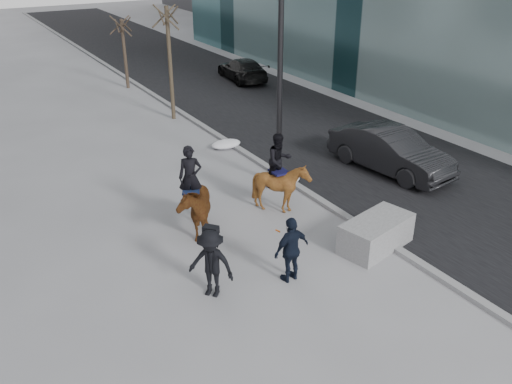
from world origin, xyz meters
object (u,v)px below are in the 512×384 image
mounted_left (194,203)px  mounted_right (281,181)px  planter (376,234)px  car_near (390,150)px

mounted_left → mounted_right: 2.92m
mounted_left → mounted_right: (2.92, -0.07, 0.02)m
planter → mounted_left: mounted_left is taller
planter → mounted_right: (-1.04, 3.21, 0.57)m
car_near → mounted_left: mounted_left is taller
planter → car_near: (4.10, 3.80, 0.36)m
planter → mounted_right: bearing=107.9°
car_near → mounted_right: (-5.14, -0.59, 0.22)m
mounted_right → planter: bearing=-72.1°
planter → mounted_left: 5.17m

